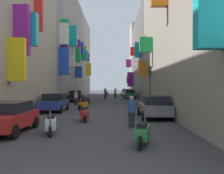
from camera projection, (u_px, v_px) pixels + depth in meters
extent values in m
plane|color=#38383D|center=(105.00, 102.00, 33.41)|extent=(140.00, 140.00, 0.00)
cube|color=yellow|center=(17.00, 60.00, 14.95)|extent=(0.99, 0.45, 2.57)
cube|color=#19B2BF|center=(28.00, 30.00, 16.48)|extent=(1.25, 0.58, 2.15)
cube|color=purple|center=(22.00, 30.00, 15.82)|extent=(0.94, 0.53, 3.16)
cube|color=red|center=(39.00, 13.00, 19.75)|extent=(0.66, 0.36, 2.85)
cube|color=gray|center=(33.00, 26.00, 28.70)|extent=(6.00, 3.74, 18.00)
cube|color=purple|center=(65.00, 43.00, 29.46)|extent=(0.83, 0.53, 2.46)
cube|color=green|center=(65.00, 29.00, 29.35)|extent=(0.96, 0.43, 2.27)
cube|color=green|center=(65.00, 42.00, 29.91)|extent=(0.69, 0.47, 2.26)
cube|color=blue|center=(64.00, 61.00, 28.34)|extent=(1.11, 0.56, 3.07)
cube|color=white|center=(64.00, 34.00, 28.71)|extent=(0.97, 0.38, 2.44)
cube|color=gray|center=(48.00, 28.00, 34.85)|extent=(6.00, 8.56, 20.11)
cube|color=white|center=(72.00, 54.00, 34.47)|extent=(0.83, 0.49, 3.17)
cube|color=green|center=(76.00, 55.00, 36.16)|extent=(1.32, 0.39, 2.12)
cube|color=green|center=(70.00, 36.00, 33.33)|extent=(0.60, 0.51, 2.71)
cube|color=#19B2BF|center=(72.00, 36.00, 33.24)|extent=(1.31, 0.51, 2.72)
cube|color=purple|center=(76.00, 47.00, 37.59)|extent=(1.11, 0.61, 2.09)
cube|color=gray|center=(61.00, 50.00, 43.68)|extent=(6.00, 9.08, 16.65)
cube|color=#19B2BF|center=(85.00, 56.00, 47.00)|extent=(1.25, 0.60, 1.85)
cube|color=blue|center=(80.00, 48.00, 40.43)|extent=(1.28, 0.64, 1.92)
cube|color=blue|center=(79.00, 72.00, 40.08)|extent=(1.10, 0.36, 1.82)
cube|color=green|center=(82.00, 54.00, 44.27)|extent=(1.07, 0.41, 2.05)
cube|color=#9E9384|center=(73.00, 58.00, 55.83)|extent=(6.00, 15.21, 16.51)
cube|color=orange|center=(84.00, 52.00, 48.92)|extent=(0.71, 0.55, 2.38)
cube|color=yellow|center=(89.00, 69.00, 55.35)|extent=(1.03, 0.53, 2.72)
cube|color=purple|center=(88.00, 57.00, 55.33)|extent=(0.67, 0.57, 1.87)
cube|color=#9E9384|center=(209.00, 1.00, 17.79)|extent=(6.00, 29.10, 16.36)
cube|color=orange|center=(142.00, 69.00, 29.51)|extent=(0.94, 0.43, 1.81)
cube|color=#19B2BF|center=(210.00, 10.00, 8.35)|extent=(0.98, 0.58, 2.58)
cube|color=green|center=(146.00, 45.00, 24.51)|extent=(1.27, 0.56, 1.46)
cube|color=slate|center=(153.00, 58.00, 43.84)|extent=(6.00, 22.25, 13.81)
cube|color=purple|center=(130.00, 79.00, 50.89)|extent=(1.18, 0.55, 2.93)
cube|color=red|center=(133.00, 51.00, 46.08)|extent=(0.87, 0.37, 1.58)
cube|color=#19B2BF|center=(138.00, 50.00, 35.78)|extent=(0.87, 0.40, 2.13)
cube|color=#BCB29E|center=(143.00, 60.00, 59.09)|extent=(6.00, 8.28, 16.12)
cube|color=purple|center=(129.00, 63.00, 56.87)|extent=(1.18, 0.61, 1.74)
cube|color=yellow|center=(128.00, 80.00, 60.52)|extent=(0.94, 0.37, 1.58)
cube|color=slate|center=(154.00, 108.00, 17.09)|extent=(1.79, 4.40, 0.64)
cube|color=black|center=(155.00, 100.00, 16.87)|extent=(1.58, 2.46, 0.56)
cylinder|color=black|center=(139.00, 111.00, 18.56)|extent=(0.18, 0.60, 0.60)
cylinder|color=black|center=(163.00, 111.00, 18.53)|extent=(0.18, 0.60, 0.60)
cylinder|color=black|center=(143.00, 116.00, 15.65)|extent=(0.18, 0.60, 0.60)
cylinder|color=black|center=(172.00, 116.00, 15.63)|extent=(0.18, 0.60, 0.60)
cube|color=#236638|center=(129.00, 95.00, 40.68)|extent=(1.66, 4.37, 0.60)
cube|color=black|center=(130.00, 91.00, 40.46)|extent=(1.46, 2.45, 0.54)
cylinder|color=black|center=(124.00, 96.00, 42.14)|extent=(0.18, 0.60, 0.60)
cylinder|color=black|center=(134.00, 96.00, 42.12)|extent=(0.18, 0.60, 0.60)
cylinder|color=black|center=(125.00, 97.00, 39.25)|extent=(0.18, 0.60, 0.60)
cylinder|color=black|center=(135.00, 97.00, 39.23)|extent=(0.18, 0.60, 0.60)
cube|color=black|center=(76.00, 97.00, 33.39)|extent=(1.78, 4.21, 0.60)
cube|color=black|center=(76.00, 93.00, 33.59)|extent=(1.57, 2.36, 0.57)
cylinder|color=black|center=(82.00, 100.00, 31.99)|extent=(0.18, 0.60, 0.60)
cylinder|color=black|center=(68.00, 100.00, 32.01)|extent=(0.18, 0.60, 0.60)
cylinder|color=black|center=(84.00, 99.00, 34.77)|extent=(0.18, 0.60, 0.60)
cylinder|color=black|center=(71.00, 99.00, 34.79)|extent=(0.18, 0.60, 0.60)
cube|color=#B21E1E|center=(7.00, 120.00, 11.63)|extent=(1.80, 4.06, 0.63)
cube|color=black|center=(9.00, 107.00, 11.83)|extent=(1.58, 2.27, 0.50)
cylinder|color=black|center=(15.00, 132.00, 10.28)|extent=(0.18, 0.60, 0.60)
cylinder|color=black|center=(36.00, 122.00, 12.96)|extent=(0.18, 0.60, 0.60)
cylinder|color=black|center=(1.00, 122.00, 12.99)|extent=(0.18, 0.60, 0.60)
cube|color=white|center=(126.00, 93.00, 48.77)|extent=(1.67, 4.45, 0.65)
cube|color=black|center=(126.00, 90.00, 48.54)|extent=(1.47, 2.49, 0.50)
cylinder|color=black|center=(122.00, 94.00, 50.25)|extent=(0.18, 0.60, 0.60)
cylinder|color=black|center=(130.00, 94.00, 50.23)|extent=(0.18, 0.60, 0.60)
cylinder|color=black|center=(122.00, 95.00, 47.32)|extent=(0.18, 0.60, 0.60)
cylinder|color=black|center=(131.00, 95.00, 47.30)|extent=(0.18, 0.60, 0.60)
cube|color=navy|center=(54.00, 104.00, 20.87)|extent=(1.72, 4.02, 0.62)
cube|color=black|center=(55.00, 97.00, 21.07)|extent=(1.52, 2.25, 0.58)
cylinder|color=black|center=(61.00, 110.00, 19.53)|extent=(0.18, 0.60, 0.60)
cylinder|color=black|center=(39.00, 110.00, 19.56)|extent=(0.18, 0.60, 0.60)
cylinder|color=black|center=(67.00, 107.00, 22.19)|extent=(0.18, 0.60, 0.60)
cylinder|color=black|center=(48.00, 107.00, 22.21)|extent=(0.18, 0.60, 0.60)
cube|color=#287F3D|center=(143.00, 133.00, 9.25)|extent=(0.72, 1.27, 0.45)
cube|color=black|center=(142.00, 125.00, 9.03)|extent=(0.44, 0.62, 0.16)
cylinder|color=#4C4C51|center=(145.00, 122.00, 9.82)|extent=(0.12, 0.28, 0.68)
cylinder|color=black|center=(145.00, 135.00, 9.98)|extent=(0.21, 0.49, 0.48)
cylinder|color=black|center=(140.00, 143.00, 8.52)|extent=(0.21, 0.49, 0.48)
cube|color=orange|center=(83.00, 104.00, 22.55)|extent=(0.79, 1.12, 0.45)
cube|color=black|center=(84.00, 101.00, 22.72)|extent=(0.51, 0.64, 0.16)
cylinder|color=#4C4C51|center=(80.00, 101.00, 22.07)|extent=(0.16, 0.28, 0.68)
cylinder|color=black|center=(80.00, 107.00, 21.96)|extent=(0.27, 0.48, 0.48)
cylinder|color=black|center=(87.00, 106.00, 23.14)|extent=(0.27, 0.48, 0.48)
cube|color=#2D4CAD|center=(107.00, 93.00, 50.80)|extent=(0.60, 1.16, 0.45)
cube|color=black|center=(106.00, 92.00, 50.60)|extent=(0.40, 0.60, 0.16)
cylinder|color=#4C4C51|center=(107.00, 92.00, 51.35)|extent=(0.10, 0.28, 0.68)
cylinder|color=black|center=(107.00, 94.00, 51.49)|extent=(0.17, 0.49, 0.48)
cylinder|color=black|center=(106.00, 95.00, 50.12)|extent=(0.17, 0.49, 0.48)
cube|color=black|center=(88.00, 101.00, 26.96)|extent=(0.54, 1.21, 0.45)
cube|color=black|center=(88.00, 98.00, 26.74)|extent=(0.37, 0.59, 0.16)
cylinder|color=#4C4C51|center=(88.00, 98.00, 27.55)|extent=(0.08, 0.28, 0.68)
cylinder|color=black|center=(88.00, 103.00, 27.70)|extent=(0.14, 0.49, 0.48)
cylinder|color=black|center=(88.00, 104.00, 26.23)|extent=(0.14, 0.49, 0.48)
cube|color=silver|center=(51.00, 124.00, 11.34)|extent=(0.67, 1.21, 0.45)
cube|color=black|center=(51.00, 116.00, 11.54)|extent=(0.43, 0.62, 0.16)
cylinder|color=#4C4C51|center=(50.00, 118.00, 10.77)|extent=(0.12, 0.28, 0.68)
cylinder|color=black|center=(50.00, 132.00, 10.64)|extent=(0.20, 0.49, 0.48)
cylinder|color=black|center=(51.00, 126.00, 12.04)|extent=(0.20, 0.49, 0.48)
cube|color=red|center=(84.00, 114.00, 15.31)|extent=(0.70, 1.27, 0.45)
cube|color=black|center=(84.00, 108.00, 15.53)|extent=(0.44, 0.62, 0.16)
cylinder|color=#4C4C51|center=(85.00, 109.00, 14.72)|extent=(0.12, 0.28, 0.68)
cylinder|color=black|center=(85.00, 119.00, 14.58)|extent=(0.21, 0.49, 0.48)
cylinder|color=black|center=(83.00, 116.00, 16.04)|extent=(0.21, 0.49, 0.48)
cylinder|color=#292929|center=(132.00, 120.00, 13.19)|extent=(0.41, 0.41, 0.79)
cylinder|color=#335199|center=(132.00, 106.00, 13.18)|extent=(0.49, 0.49, 0.63)
sphere|color=tan|center=(132.00, 98.00, 13.18)|extent=(0.22, 0.22, 0.22)
cylinder|color=black|center=(76.00, 102.00, 27.62)|extent=(0.42, 0.42, 0.77)
cylinder|color=pink|center=(76.00, 95.00, 27.61)|extent=(0.50, 0.50, 0.61)
sphere|color=tan|center=(76.00, 92.00, 27.61)|extent=(0.21, 0.21, 0.21)
cylinder|color=black|center=(115.00, 95.00, 43.50)|extent=(0.45, 0.45, 0.83)
cylinder|color=#B2AD9E|center=(115.00, 91.00, 43.50)|extent=(0.54, 0.54, 0.66)
sphere|color=tan|center=(115.00, 88.00, 43.49)|extent=(0.22, 0.22, 0.22)
cylinder|color=black|center=(105.00, 96.00, 38.97)|extent=(0.44, 0.44, 0.85)
cylinder|color=maroon|center=(105.00, 92.00, 38.96)|extent=(0.53, 0.53, 0.67)
sphere|color=tan|center=(105.00, 89.00, 38.96)|extent=(0.23, 0.23, 0.23)
cylinder|color=#2D2D2D|center=(150.00, 91.00, 23.58)|extent=(0.12, 0.12, 3.22)
cube|color=black|center=(150.00, 70.00, 23.56)|extent=(0.26, 0.26, 0.75)
sphere|color=red|center=(150.00, 67.00, 23.42)|extent=(0.14, 0.14, 0.14)
sphere|color=orange|center=(150.00, 70.00, 23.42)|extent=(0.14, 0.14, 0.14)
sphere|color=green|center=(150.00, 73.00, 23.42)|extent=(0.14, 0.14, 0.14)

